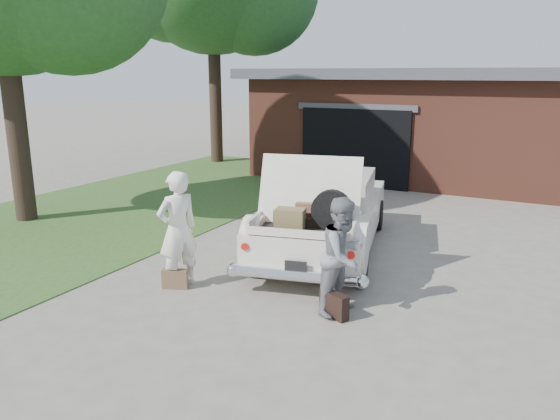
% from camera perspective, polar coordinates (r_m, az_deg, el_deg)
% --- Properties ---
extents(ground, '(90.00, 90.00, 0.00)m').
position_cam_1_polar(ground, '(8.35, -1.94, -8.24)').
color(ground, gray).
rests_on(ground, ground).
extents(grass_strip, '(6.00, 16.00, 0.02)m').
position_cam_1_polar(grass_strip, '(13.84, -15.69, 0.37)').
color(grass_strip, '#2D4C1E').
rests_on(grass_strip, ground).
extents(house, '(12.80, 7.80, 3.30)m').
position_cam_1_polar(house, '(18.45, 19.04, 8.70)').
color(house, brown).
rests_on(house, ground).
extents(sedan, '(2.92, 5.12, 1.94)m').
position_cam_1_polar(sedan, '(9.93, 4.71, -0.30)').
color(sedan, white).
rests_on(sedan, ground).
extents(woman_left, '(0.65, 0.77, 1.79)m').
position_cam_1_polar(woman_left, '(8.32, -10.64, -2.04)').
color(woman_left, white).
rests_on(woman_left, ground).
extents(woman_right, '(0.78, 0.90, 1.61)m').
position_cam_1_polar(woman_right, '(7.35, 6.65, -4.79)').
color(woman_right, gray).
rests_on(woman_right, ground).
extents(suitcase_left, '(0.40, 0.26, 0.30)m').
position_cam_1_polar(suitcase_left, '(8.46, -10.90, -7.09)').
color(suitcase_left, brown).
rests_on(suitcase_left, ground).
extents(suitcase_right, '(0.46, 0.31, 0.34)m').
position_cam_1_polar(suitcase_right, '(7.42, 5.67, -9.84)').
color(suitcase_right, black).
rests_on(suitcase_right, ground).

